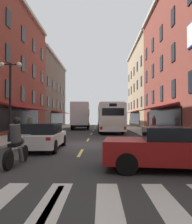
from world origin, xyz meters
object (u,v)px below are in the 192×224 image
(sedan_near, at_px, (43,136))
(pedestrian_far, at_px, (154,124))
(street_lamp_twin, at_px, (10,97))
(motorcycle_rider, at_px, (17,145))
(box_truck, at_px, (81,116))
(pedestrian_near, at_px, (30,125))
(transit_bus, at_px, (109,118))
(sedan_mid, at_px, (180,148))

(sedan_near, xyz_separation_m, pedestrian_far, (8.25, 10.92, 0.34))
(sedan_near, bearing_deg, pedestrian_far, 52.94)
(street_lamp_twin, bearing_deg, motorcycle_rider, -66.67)
(sedan_near, relative_size, pedestrian_far, 2.64)
(box_truck, distance_m, pedestrian_near, 14.36)
(motorcycle_rider, relative_size, street_lamp_twin, 0.41)
(pedestrian_far, bearing_deg, motorcycle_rider, -50.69)
(pedestrian_near, distance_m, pedestrian_far, 11.81)
(sedan_near, xyz_separation_m, pedestrian_near, (-2.95, 7.18, 0.36))
(transit_bus, xyz_separation_m, sedan_near, (-4.01, -14.96, -0.99))
(sedan_mid, bearing_deg, motorcycle_rider, 174.63)
(pedestrian_near, bearing_deg, sedan_near, 3.34)
(box_truck, relative_size, sedan_near, 1.65)
(sedan_near, distance_m, sedan_mid, 7.17)
(box_truck, xyz_separation_m, street_lamp_twin, (-2.90, -18.59, 1.01))
(sedan_near, height_order, pedestrian_near, pedestrian_near)
(pedestrian_near, distance_m, street_lamp_twin, 4.97)
(box_truck, xyz_separation_m, sedan_mid, (5.39, -25.78, -1.25))
(pedestrian_far, bearing_deg, transit_bus, -155.76)
(sedan_near, xyz_separation_m, street_lamp_twin, (-2.79, 2.59, 2.27))
(motorcycle_rider, distance_m, street_lamp_twin, 7.62)
(sedan_near, bearing_deg, street_lamp_twin, 137.07)
(motorcycle_rider, distance_m, pedestrian_near, 11.68)
(box_truck, relative_size, pedestrian_far, 4.35)
(transit_bus, bearing_deg, pedestrian_near, -131.82)
(transit_bus, distance_m, pedestrian_near, 10.46)
(pedestrian_near, bearing_deg, sedan_mid, 16.66)
(sedan_mid, bearing_deg, sedan_near, 140.11)
(motorcycle_rider, xyz_separation_m, pedestrian_far, (8.16, 15.01, 0.32))
(sedan_near, xyz_separation_m, motorcycle_rider, (0.09, -4.09, 0.02))
(street_lamp_twin, bearing_deg, sedan_mid, -40.95)
(transit_bus, distance_m, sedan_mid, 19.64)
(sedan_mid, xyz_separation_m, motorcycle_rider, (-5.41, 0.51, 0.01))
(sedan_mid, bearing_deg, pedestrian_far, 79.95)
(street_lamp_twin, bearing_deg, transit_bus, 61.20)
(box_truck, bearing_deg, street_lamp_twin, -98.86)
(transit_bus, distance_m, street_lamp_twin, 14.17)
(pedestrian_near, relative_size, pedestrian_far, 0.99)
(pedestrian_far, bearing_deg, pedestrian_near, -93.70)
(sedan_mid, height_order, pedestrian_far, pedestrian_far)
(sedan_mid, height_order, motorcycle_rider, motorcycle_rider)
(transit_bus, xyz_separation_m, street_lamp_twin, (-6.80, -12.37, 1.28))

